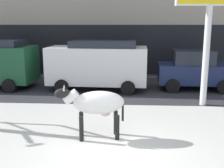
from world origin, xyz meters
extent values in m
plane|color=silver|center=(0.00, 0.00, 0.00)|extent=(120.00, 120.00, 0.00)
cube|color=#333338|center=(0.00, 7.35, 0.00)|extent=(60.00, 5.60, 0.01)
cube|color=black|center=(0.00, 10.15, 1.60)|extent=(43.12, 0.10, 2.80)
ellipsoid|color=silver|center=(-0.49, 1.34, 1.02)|extent=(1.48, 0.81, 0.64)
ellipsoid|color=black|center=(-0.41, 1.52, 1.07)|extent=(0.60, 0.37, 0.40)
cylinder|color=black|center=(-0.94, 1.07, 0.35)|extent=(0.12, 0.12, 0.70)
cylinder|color=black|center=(-1.00, 1.45, 0.35)|extent=(0.12, 0.12, 0.70)
cylinder|color=black|center=(0.03, 1.22, 0.35)|extent=(0.12, 0.12, 0.70)
cylinder|color=black|center=(-0.03, 1.61, 0.35)|extent=(0.12, 0.12, 0.70)
cylinder|color=silver|center=(-1.23, 1.22, 1.20)|extent=(0.51, 0.33, 0.44)
ellipsoid|color=black|center=(-1.44, 1.18, 1.30)|extent=(0.47, 0.31, 0.28)
cone|color=beige|center=(-1.39, 1.08, 1.46)|extent=(0.08, 0.12, 0.15)
cone|color=beige|center=(-1.42, 1.30, 1.46)|extent=(0.08, 0.12, 0.15)
cylinder|color=black|center=(0.17, 1.44, 0.77)|extent=(0.06, 0.06, 0.60)
ellipsoid|color=beige|center=(-0.31, 1.37, 0.72)|extent=(0.31, 0.28, 0.20)
cylinder|color=silver|center=(3.22, 4.73, 1.90)|extent=(0.24, 0.24, 3.80)
cylinder|color=black|center=(-5.04, 8.12, 0.32)|extent=(0.65, 0.25, 0.64)
cylinder|color=black|center=(-5.12, 6.22, 0.32)|extent=(0.65, 0.25, 0.64)
cube|color=white|center=(-1.16, 7.11, 1.17)|extent=(4.67, 2.09, 1.70)
cube|color=#1E232D|center=(-0.86, 7.10, 2.17)|extent=(3.07, 1.80, 0.30)
cylinder|color=black|center=(0.38, 8.00, 0.32)|extent=(0.65, 0.25, 0.64)
cylinder|color=black|center=(0.30, 6.10, 0.32)|extent=(0.65, 0.25, 0.64)
cylinder|color=black|center=(-2.61, 8.12, 0.32)|extent=(0.65, 0.25, 0.64)
cylinder|color=black|center=(-2.69, 6.22, 0.32)|extent=(0.65, 0.25, 0.64)
cube|color=#19234C|center=(3.50, 7.41, 0.77)|extent=(3.57, 1.84, 0.90)
cube|color=#1E232D|center=(3.35, 7.42, 1.54)|extent=(1.86, 1.57, 0.64)
cylinder|color=black|center=(4.67, 8.21, 0.32)|extent=(0.65, 0.25, 0.64)
cylinder|color=black|center=(4.60, 6.52, 0.32)|extent=(0.65, 0.25, 0.64)
cylinder|color=black|center=(2.40, 8.31, 0.32)|extent=(0.65, 0.25, 0.64)
cylinder|color=black|center=(2.33, 6.61, 0.32)|extent=(0.65, 0.25, 0.64)
cylinder|color=#282833|center=(4.56, 10.22, 0.44)|extent=(0.24, 0.24, 0.88)
cube|color=#386B42|center=(4.56, 10.22, 1.20)|extent=(0.36, 0.22, 0.64)
sphere|color=tan|center=(4.56, 10.22, 1.63)|extent=(0.20, 0.20, 0.20)
cylinder|color=#282833|center=(-5.21, 10.22, 0.44)|extent=(0.24, 0.24, 0.88)
cube|color=brown|center=(-5.21, 10.22, 1.20)|extent=(0.36, 0.22, 0.64)
sphere|color=#9E7051|center=(-5.21, 10.22, 1.63)|extent=(0.20, 0.20, 0.20)
cylinder|color=#282833|center=(4.26, 10.22, 0.44)|extent=(0.24, 0.24, 0.88)
cube|color=#386B42|center=(4.26, 10.22, 1.20)|extent=(0.36, 0.22, 0.64)
sphere|color=#9E7051|center=(4.26, 10.22, 1.63)|extent=(0.20, 0.20, 0.20)
camera|label=1|loc=(0.32, -6.09, 3.19)|focal=45.47mm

